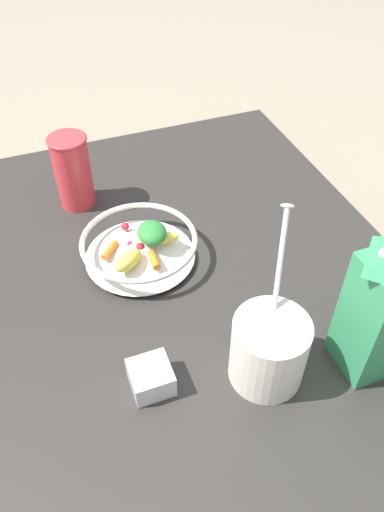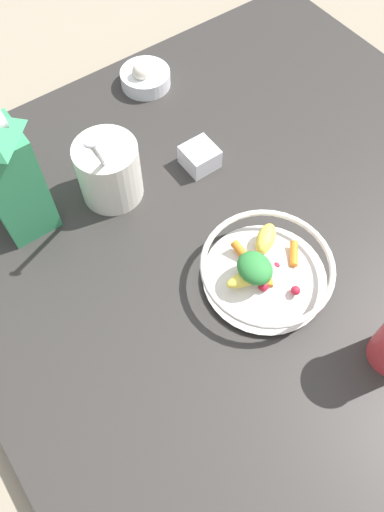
# 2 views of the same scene
# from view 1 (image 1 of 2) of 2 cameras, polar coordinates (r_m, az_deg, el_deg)

# --- Properties ---
(ground_plane) EXTENTS (6.00, 6.00, 0.00)m
(ground_plane) POSITION_cam_1_polar(r_m,az_deg,el_deg) (0.90, -7.90, -6.49)
(ground_plane) COLOR gray
(countertop) EXTENTS (1.04, 1.04, 0.04)m
(countertop) POSITION_cam_1_polar(r_m,az_deg,el_deg) (0.89, -8.02, -5.72)
(countertop) COLOR #2D2B28
(countertop) RESTS_ON ground_plane
(fruit_bowl) EXTENTS (0.21, 0.21, 0.08)m
(fruit_bowl) POSITION_cam_1_polar(r_m,az_deg,el_deg) (0.91, -5.95, 1.11)
(fruit_bowl) COLOR silver
(fruit_bowl) RESTS_ON countertop
(milk_carton) EXTENTS (0.09, 0.09, 0.25)m
(milk_carton) POSITION_cam_1_polar(r_m,az_deg,el_deg) (0.74, 21.10, -5.34)
(milk_carton) COLOR #338C59
(milk_carton) RESTS_ON countertop
(yogurt_tub) EXTENTS (0.16, 0.12, 0.24)m
(yogurt_tub) POSITION_cam_1_polar(r_m,az_deg,el_deg) (0.73, 8.80, -10.27)
(yogurt_tub) COLOR silver
(yogurt_tub) RESTS_ON countertop
(drinking_cup) EXTENTS (0.08, 0.08, 0.15)m
(drinking_cup) POSITION_cam_1_polar(r_m,az_deg,el_deg) (1.04, -13.49, 9.50)
(drinking_cup) COLOR #DB383D
(drinking_cup) RESTS_ON countertop
(spice_jar) EXTENTS (0.06, 0.06, 0.04)m
(spice_jar) POSITION_cam_1_polar(r_m,az_deg,el_deg) (0.75, -4.37, -13.64)
(spice_jar) COLOR silver
(spice_jar) RESTS_ON countertop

